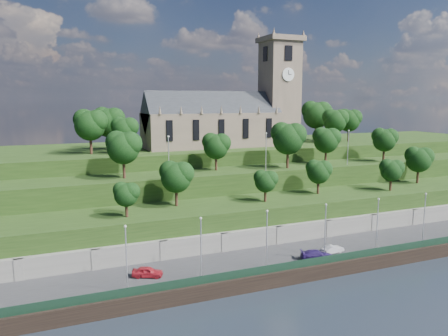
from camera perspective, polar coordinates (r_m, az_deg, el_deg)
name	(u,v)px	position (r m, az deg, el deg)	size (l,w,h in m)	color
ground	(344,275)	(70.22, 15.45, -13.29)	(320.00, 320.00, 0.00)	black
promenade	(322,255)	(74.34, 12.62, -11.07)	(160.00, 12.00, 2.00)	#2D2D30
quay_wall	(345,268)	(69.78, 15.51, -12.47)	(160.00, 0.50, 2.20)	black
fence	(343,257)	(69.73, 15.23, -11.15)	(160.00, 0.10, 1.20)	#153121
retaining_wall	(302,236)	(78.55, 10.15, -8.73)	(160.00, 2.10, 5.00)	slate
embankment_lower	(285,219)	(83.05, 7.95, -6.61)	(160.00, 12.00, 8.00)	#1E3612
embankment_upper	(259,196)	(91.93, 4.54, -3.73)	(160.00, 10.00, 12.00)	#1E3612
hilltop	(221,174)	(110.43, -0.34, -0.74)	(160.00, 32.00, 15.00)	#1E3612
church	(231,114)	(105.47, 0.87, 7.00)	(38.60, 12.35, 27.60)	brown
trees_lower	(309,170)	(84.45, 11.02, -0.29)	(68.91, 8.83, 8.03)	#341D14
trees_upper	(271,140)	(90.17, 6.12, 3.59)	(64.71, 8.74, 9.57)	#341D14
trees_hilltop	(241,119)	(105.87, 2.22, 6.39)	(72.76, 16.14, 10.71)	#341D14
lamp_posts_promenade	(325,227)	(68.68, 13.08, -7.55)	(60.36, 0.36, 8.67)	#B2B2B7
lamp_posts_upper	(266,149)	(87.55, 5.51, 2.54)	(40.36, 0.36, 7.66)	#B2B2B7
car_left	(147,272)	(62.63, -9.96, -13.21)	(1.70, 4.23, 1.44)	#AC1C28
car_middle	(332,249)	(72.58, 13.98, -10.24)	(1.38, 3.94, 1.30)	#ABAAAE
car_right	(317,255)	(69.39, 12.02, -11.03)	(2.01, 4.94, 1.43)	#291957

